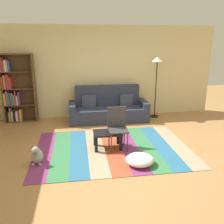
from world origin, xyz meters
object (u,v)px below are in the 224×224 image
dog (37,156)px  folding_chair (117,124)px  couch (108,109)px  tv_remote (113,132)px  coffee_table (108,135)px  bookshelf (15,91)px  standing_lamp (157,67)px  pouf (140,160)px

dog → folding_chair: size_ratio=0.44×
couch → tv_remote: (-0.16, -1.99, 0.05)m
dog → coffee_table: bearing=18.4°
bookshelf → folding_chair: size_ratio=2.14×
bookshelf → coffee_table: size_ratio=3.20×
standing_lamp → folding_chair: size_ratio=2.02×
pouf → dog: dog is taller
tv_remote → pouf: bearing=-28.2°
couch → folding_chair: couch is taller
couch → folding_chair: 1.95m
standing_lamp → folding_chair: bearing=-126.6°
tv_remote → folding_chair: 0.19m
coffee_table → pouf: bearing=-58.8°
folding_chair → standing_lamp: bearing=90.0°
pouf → folding_chair: (-0.29, 0.82, 0.43)m
bookshelf → couch: bearing=-6.2°
dog → standing_lamp: bearing=38.6°
dog → bookshelf: bearing=109.3°
coffee_table → standing_lamp: standing_lamp is taller
pouf → tv_remote: bearing=116.6°
pouf → tv_remote: (-0.38, 0.76, 0.27)m
standing_lamp → tv_remote: size_ratio=12.12×
standing_lamp → folding_chair: 2.73m
couch → pouf: bearing=-85.4°
coffee_table → pouf: coffee_table is taller
coffee_table → dog: size_ratio=1.51×
couch → tv_remote: 2.00m
standing_lamp → bookshelf: bearing=177.5°
bookshelf → folding_chair: (2.56, -2.22, -0.35)m
coffee_table → tv_remote: 0.16m
folding_chair → tv_remote: bearing=-113.5°
couch → dog: (-1.69, -2.40, -0.18)m
bookshelf → pouf: bookshelf is taller
bookshelf → folding_chair: 3.41m
standing_lamp → folding_chair: standing_lamp is taller
bookshelf → coffee_table: bearing=-43.3°
bookshelf → tv_remote: bearing=-42.7°
coffee_table → pouf: (0.50, -0.82, -0.18)m
coffee_table → standing_lamp: size_ratio=0.33×
bookshelf → tv_remote: bookshelf is taller
pouf → standing_lamp: standing_lamp is taller
tv_remote → standing_lamp: bearing=87.6°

